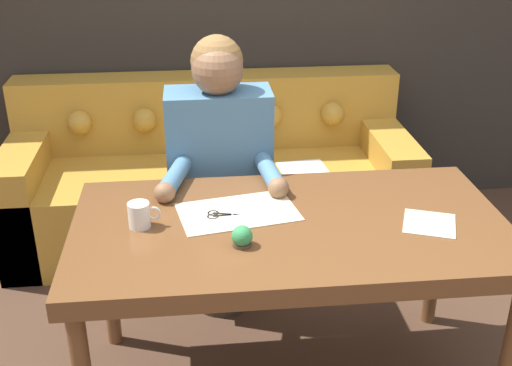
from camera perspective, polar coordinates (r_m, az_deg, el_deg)
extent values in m
cube|color=brown|center=(2.27, 3.06, -4.25)|extent=(1.53, 0.81, 0.07)
cylinder|color=brown|center=(2.42, 21.48, -14.75)|extent=(0.06, 0.06, 0.67)
cylinder|color=brown|center=(2.76, -13.01, -8.06)|extent=(0.06, 0.06, 0.67)
cylinder|color=brown|center=(2.92, 15.71, -6.38)|extent=(0.06, 0.06, 0.67)
cube|color=#B7842D|center=(3.54, -3.94, -1.65)|extent=(2.13, 0.81, 0.44)
cube|color=#B7842D|center=(3.65, -4.33, 6.44)|extent=(2.13, 0.22, 0.41)
cube|color=#B7842D|center=(3.62, -19.41, -1.15)|extent=(0.20, 0.81, 0.60)
cube|color=#B7842D|center=(3.66, 11.25, 0.21)|extent=(0.20, 0.81, 0.60)
sphere|color=#B7842D|center=(3.58, -15.41, 5.19)|extent=(0.13, 0.13, 0.13)
sphere|color=#B7842D|center=(3.54, -9.88, 5.50)|extent=(0.13, 0.13, 0.13)
sphere|color=#B7842D|center=(3.53, -4.26, 5.77)|extent=(0.13, 0.13, 0.13)
sphere|color=#B7842D|center=(3.55, 1.34, 5.97)|extent=(0.13, 0.13, 0.13)
sphere|color=#B7842D|center=(3.61, 6.81, 6.12)|extent=(0.13, 0.13, 0.13)
cube|color=white|center=(3.40, 4.18, 1.30)|extent=(0.27, 0.23, 0.00)
cylinder|color=#33281E|center=(3.00, -3.02, -6.80)|extent=(0.28, 0.28, 0.46)
cube|color=teal|center=(2.76, -3.27, 2.39)|extent=(0.44, 0.22, 0.58)
sphere|color=#896042|center=(2.62, -3.45, 10.03)|extent=(0.21, 0.21, 0.21)
sphere|color=olive|center=(2.64, -3.50, 10.75)|extent=(0.21, 0.21, 0.21)
cylinder|color=teal|center=(2.52, -7.26, 0.50)|extent=(0.14, 0.28, 0.07)
sphere|color=#896042|center=(2.40, -8.12, -0.86)|extent=(0.08, 0.08, 0.08)
cylinder|color=teal|center=(2.54, 1.26, 0.87)|extent=(0.10, 0.28, 0.07)
sphere|color=#896042|center=(2.42, 2.01, -0.45)|extent=(0.08, 0.08, 0.08)
cube|color=beige|center=(2.32, -1.61, -2.60)|extent=(0.46, 0.33, 0.00)
cube|color=beige|center=(2.32, 15.16, -3.50)|extent=(0.23, 0.23, 0.00)
cube|color=silver|center=(2.30, -0.79, -2.74)|extent=(0.11, 0.02, 0.00)
cube|color=black|center=(2.29, -2.98, -2.93)|extent=(0.07, 0.02, 0.00)
torus|color=black|center=(2.29, -3.85, -3.01)|extent=(0.04, 0.04, 0.01)
cube|color=silver|center=(2.29, -0.79, -2.96)|extent=(0.11, 0.04, 0.00)
cube|color=black|center=(2.30, -2.97, -2.79)|extent=(0.07, 0.03, 0.00)
torus|color=black|center=(2.31, -3.82, -2.72)|extent=(0.04, 0.04, 0.01)
cylinder|color=silver|center=(2.30, -2.12, -2.86)|extent=(0.01, 0.01, 0.01)
cylinder|color=silver|center=(2.24, -10.35, -2.82)|extent=(0.08, 0.08, 0.09)
torus|color=silver|center=(2.23, -9.08, -2.67)|extent=(0.05, 0.01, 0.05)
cylinder|color=#4C3828|center=(2.11, -1.24, -5.45)|extent=(0.06, 0.06, 0.01)
sphere|color=#338C4C|center=(2.10, -1.25, -4.73)|extent=(0.07, 0.07, 0.07)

